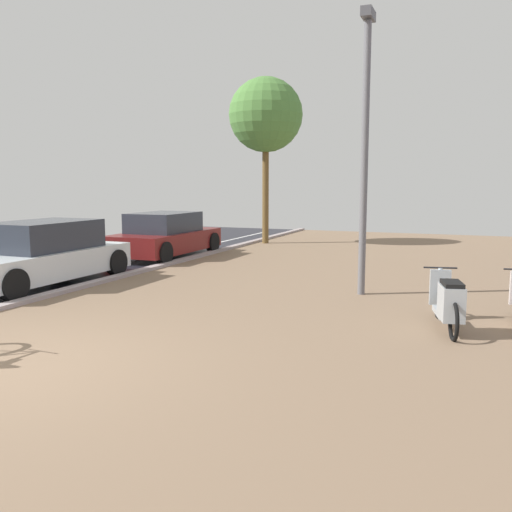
# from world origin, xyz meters

# --- Properties ---
(ground) EXTENTS (21.00, 40.00, 0.13)m
(ground) POSITION_xyz_m (1.43, 0.00, -0.02)
(ground) COLOR black
(scooter_near) EXTENTS (0.68, 1.83, 0.87)m
(scooter_near) POSITION_xyz_m (4.86, 3.75, 0.42)
(scooter_near) COLOR black
(scooter_near) RESTS_ON ground
(parked_car_near) EXTENTS (1.89, 4.15, 1.36)m
(parked_car_near) POSITION_xyz_m (-3.51, 4.48, 0.64)
(parked_car_near) COLOR silver
(parked_car_near) RESTS_ON ground
(parked_car_far) EXTENTS (1.87, 3.95, 1.32)m
(parked_car_far) POSITION_xyz_m (-3.38, 9.36, 0.62)
(parked_car_far) COLOR maroon
(parked_car_far) RESTS_ON ground
(lamp_post) EXTENTS (0.20, 0.52, 5.36)m
(lamp_post) POSITION_xyz_m (3.15, 5.96, 3.00)
(lamp_post) COLOR slate
(lamp_post) RESTS_ON ground
(street_tree) EXTENTS (2.63, 2.63, 5.91)m
(street_tree) POSITION_xyz_m (-1.93, 13.92, 4.56)
(street_tree) COLOR brown
(street_tree) RESTS_ON ground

